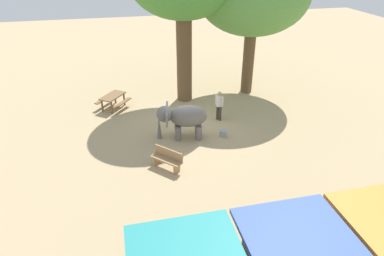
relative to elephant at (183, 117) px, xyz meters
The scene contains 6 objects.
ground_plane 1.40m from the elephant, 114.17° to the right, with size 60.00×60.00×0.00m, color tan.
elephant is the anchor object (origin of this frame).
person_handler 2.59m from the elephant, 148.48° to the right, with size 0.33×0.43×1.62m.
wooden_bench 2.67m from the elephant, 64.18° to the left, with size 1.25×1.29×0.88m.
picnic_table_near 5.21m from the elephant, 51.86° to the right, with size 2.09×2.09×0.78m.
feed_bucket 2.16m from the elephant, 169.90° to the left, with size 0.36×0.36×0.32m, color gray.
Camera 1 is at (3.04, 14.58, 8.31)m, focal length 31.36 mm.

